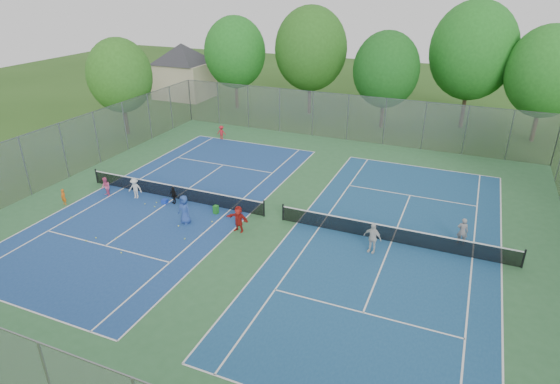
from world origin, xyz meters
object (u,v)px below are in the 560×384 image
(net_right, at_px, (392,235))
(ball_hopper, at_px, (216,210))
(ball_crate, at_px, (165,201))
(net_left, at_px, (174,192))
(instructor, at_px, (462,231))

(net_right, distance_m, ball_hopper, 10.49)
(net_right, distance_m, ball_crate, 14.17)
(ball_hopper, bearing_deg, net_left, 167.26)
(ball_hopper, relative_size, instructor, 0.34)
(net_right, xyz_separation_m, instructor, (3.44, 1.24, 0.32))
(net_right, xyz_separation_m, ball_crate, (-14.14, -0.85, -0.31))
(instructor, bearing_deg, ball_hopper, 9.70)
(net_right, relative_size, instructor, 8.29)
(net_left, height_order, ball_hopper, net_left)
(net_left, bearing_deg, instructor, 4.07)
(net_left, xyz_separation_m, net_right, (14.00, 0.00, 0.00))
(ball_crate, bearing_deg, ball_hopper, 0.77)
(net_left, distance_m, net_right, 14.00)
(ball_hopper, distance_m, instructor, 14.06)
(ball_crate, relative_size, ball_hopper, 0.63)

